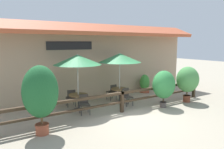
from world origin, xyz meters
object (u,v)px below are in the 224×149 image
at_px(dining_table_middle, 120,91).
at_px(potted_plant_entrance_palm, 164,85).
at_px(chair_near_wallside, 71,97).
at_px(potted_plant_broad_leaf, 145,84).
at_px(potted_plant_tall_tropical, 188,80).
at_px(potted_plant_small_flowering, 40,93).
at_px(dining_table_near, 78,97).
at_px(chair_middle_wallside, 112,91).
at_px(patio_umbrella_middle, 120,58).
at_px(chair_near_streetside, 84,103).
at_px(patio_umbrella_near, 77,60).
at_px(chair_middle_streetside, 127,96).

xyz_separation_m(dining_table_middle, potted_plant_entrance_palm, (1.31, -1.88, 0.52)).
height_order(chair_near_wallside, potted_plant_broad_leaf, potted_plant_broad_leaf).
bearing_deg(potted_plant_tall_tropical, potted_plant_small_flowering, -179.90).
distance_m(dining_table_near, potted_plant_broad_leaf, 5.19).
bearing_deg(chair_middle_wallside, patio_umbrella_middle, 90.83).
height_order(patio_umbrella_middle, dining_table_middle, patio_umbrella_middle).
distance_m(chair_near_wallside, potted_plant_tall_tropical, 6.14).
bearing_deg(dining_table_middle, chair_near_streetside, -163.59).
distance_m(patio_umbrella_near, patio_umbrella_middle, 2.37).
xyz_separation_m(chair_middle_wallside, potted_plant_broad_leaf, (2.74, 0.42, 0.06)).
relative_size(dining_table_middle, potted_plant_small_flowering, 0.37).
distance_m(potted_plant_tall_tropical, potted_plant_entrance_palm, 1.76).
xyz_separation_m(dining_table_near, potted_plant_broad_leaf, (5.07, 1.09, -0.05)).
xyz_separation_m(chair_near_wallside, chair_middle_wallside, (2.42, -0.02, 0.00)).
xyz_separation_m(chair_near_streetside, dining_table_middle, (2.40, 0.71, 0.11)).
relative_size(chair_middle_wallside, potted_plant_broad_leaf, 0.75).
relative_size(patio_umbrella_middle, chair_middle_wallside, 3.06).
bearing_deg(dining_table_middle, dining_table_near, -179.61).
height_order(dining_table_middle, potted_plant_broad_leaf, potted_plant_broad_leaf).
bearing_deg(chair_near_wallside, potted_plant_tall_tropical, 165.42).
height_order(patio_umbrella_near, potted_plant_tall_tropical, patio_umbrella_near).
bearing_deg(potted_plant_entrance_palm, dining_table_near, 153.12).
bearing_deg(dining_table_middle, patio_umbrella_middle, 75.96).
height_order(chair_near_wallside, potted_plant_tall_tropical, potted_plant_tall_tropical).
bearing_deg(chair_middle_streetside, chair_middle_wallside, 91.80).
distance_m(chair_near_wallside, patio_umbrella_middle, 3.18).
distance_m(dining_table_near, chair_near_streetside, 0.70).
distance_m(patio_umbrella_near, chair_near_streetside, 2.01).
distance_m(patio_umbrella_near, dining_table_near, 1.78).
bearing_deg(dining_table_near, potted_plant_tall_tropical, -19.02).
bearing_deg(potted_plant_broad_leaf, chair_middle_wallside, -171.21).
relative_size(patio_umbrella_near, potted_plant_small_flowering, 1.10).
bearing_deg(chair_near_wallside, patio_umbrella_middle, 175.03).
relative_size(chair_middle_wallside, potted_plant_entrance_palm, 0.48).
relative_size(dining_table_middle, potted_plant_broad_leaf, 0.78).
relative_size(patio_umbrella_middle, potted_plant_tall_tropical, 1.39).
height_order(dining_table_near, dining_table_middle, same).
bearing_deg(potted_plant_tall_tropical, chair_middle_streetside, 158.02).
height_order(chair_middle_wallside, potted_plant_entrance_palm, potted_plant_entrance_palm).
xyz_separation_m(chair_middle_wallside, potted_plant_small_flowering, (-4.55, -2.56, 0.98)).
xyz_separation_m(chair_near_wallside, dining_table_middle, (2.47, -0.67, 0.11)).
relative_size(patio_umbrella_near, chair_middle_wallside, 3.06).
bearing_deg(chair_middle_wallside, potted_plant_broad_leaf, -174.39).
distance_m(patio_umbrella_middle, dining_table_middle, 1.78).
height_order(dining_table_near, chair_middle_wallside, chair_middle_wallside).
distance_m(potted_plant_small_flowering, potted_plant_entrance_palm, 5.91).
height_order(patio_umbrella_near, dining_table_near, patio_umbrella_near).
distance_m(dining_table_middle, chair_middle_wallside, 0.66).
relative_size(chair_near_streetside, potted_plant_entrance_palm, 0.48).
height_order(chair_middle_streetside, potted_plant_broad_leaf, potted_plant_broad_leaf).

